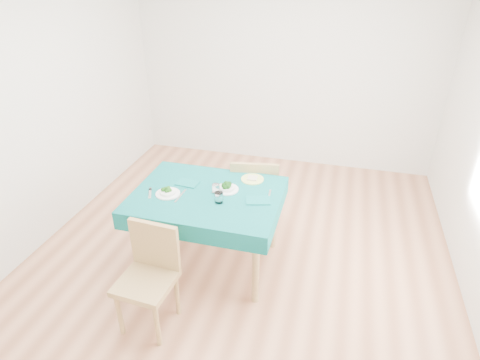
% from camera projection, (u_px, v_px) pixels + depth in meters
% --- Properties ---
extents(room_shell, '(4.02, 4.52, 2.73)m').
position_uv_depth(room_shell, '(240.00, 127.00, 3.29)').
color(room_shell, '#A16343').
rests_on(room_shell, ground).
extents(table, '(1.28, 0.98, 0.76)m').
position_uv_depth(table, '(208.00, 229.00, 3.69)').
color(table, '#085958').
rests_on(table, ground).
extents(chair_near, '(0.43, 0.47, 1.00)m').
position_uv_depth(chair_near, '(145.00, 275.00, 2.97)').
color(chair_near, '#9D7C49').
rests_on(chair_near, ground).
extents(chair_far, '(0.55, 0.59, 1.17)m').
position_uv_depth(chair_far, '(255.00, 177.00, 4.13)').
color(chair_far, '#9D7C49').
rests_on(chair_far, ground).
extents(bowl_near, '(0.21, 0.21, 0.06)m').
position_uv_depth(bowl_near, '(168.00, 191.00, 3.48)').
color(bowl_near, white).
rests_on(bowl_near, table).
extents(bowl_far, '(0.21, 0.21, 0.07)m').
position_uv_depth(bowl_far, '(227.00, 187.00, 3.54)').
color(bowl_far, white).
rests_on(bowl_far, table).
extents(fork_near, '(0.09, 0.17, 0.00)m').
position_uv_depth(fork_near, '(150.00, 193.00, 3.50)').
color(fork_near, silver).
rests_on(fork_near, table).
extents(knife_near, '(0.03, 0.23, 0.00)m').
position_uv_depth(knife_near, '(180.00, 196.00, 3.47)').
color(knife_near, silver).
rests_on(knife_near, table).
extents(fork_far, '(0.05, 0.17, 0.00)m').
position_uv_depth(fork_far, '(217.00, 189.00, 3.58)').
color(fork_far, silver).
rests_on(fork_far, table).
extents(knife_far, '(0.03, 0.22, 0.00)m').
position_uv_depth(knife_far, '(269.00, 196.00, 3.46)').
color(knife_far, silver).
rests_on(knife_far, table).
extents(napkin_near, '(0.21, 0.15, 0.01)m').
position_uv_depth(napkin_near, '(188.00, 183.00, 3.66)').
color(napkin_near, '#0B6260').
rests_on(napkin_near, table).
extents(napkin_far, '(0.23, 0.19, 0.01)m').
position_uv_depth(napkin_far, '(258.00, 200.00, 3.39)').
color(napkin_far, '#0B6260').
rests_on(napkin_far, table).
extents(tumbler_center, '(0.07, 0.07, 0.09)m').
position_uv_depth(tumbler_center, '(216.00, 189.00, 3.49)').
color(tumbler_center, white).
rests_on(tumbler_center, table).
extents(tumbler_side, '(0.07, 0.07, 0.09)m').
position_uv_depth(tumbler_side, '(219.00, 198.00, 3.36)').
color(tumbler_side, white).
rests_on(tumbler_side, table).
extents(side_plate, '(0.21, 0.21, 0.01)m').
position_uv_depth(side_plate, '(252.00, 179.00, 3.72)').
color(side_plate, '#D6E56F').
rests_on(side_plate, table).
extents(bread_slice, '(0.09, 0.09, 0.01)m').
position_uv_depth(bread_slice, '(252.00, 178.00, 3.72)').
color(bread_slice, beige).
rests_on(bread_slice, side_plate).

